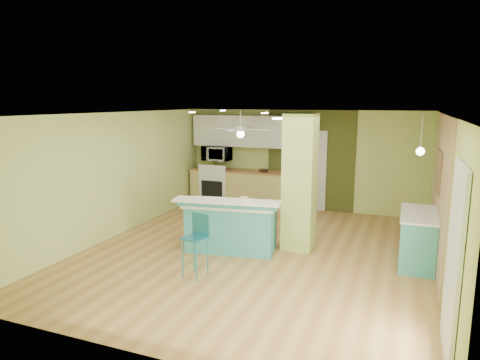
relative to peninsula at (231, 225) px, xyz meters
name	(u,v)px	position (x,y,z in m)	size (l,w,h in m)	color
floor	(257,252)	(0.49, 0.03, -0.47)	(6.00, 7.00, 0.01)	#A16D38
ceiling	(258,113)	(0.49, 0.03, 2.04)	(6.00, 7.00, 0.01)	white
wall_back	(303,160)	(0.49, 3.54, 0.78)	(6.00, 0.01, 2.50)	#BACC6D
wall_front	(145,246)	(0.49, -3.47, 0.78)	(6.00, 0.01, 2.50)	#BACC6D
wall_left	(117,174)	(-2.52, 0.03, 0.78)	(0.01, 7.00, 2.50)	#BACC6D
wall_right	(443,199)	(3.49, 0.03, 0.78)	(0.01, 7.00, 2.50)	#BACC6D
wood_panel	(440,191)	(3.48, 0.63, 0.78)	(0.02, 3.40, 2.50)	#947655
olive_accent	(310,160)	(0.69, 3.52, 0.78)	(2.20, 0.02, 2.50)	#42471C
interior_door	(310,170)	(0.69, 3.49, 0.53)	(0.82, 0.05, 2.00)	silver
french_door	(454,263)	(3.46, -2.27, 0.58)	(0.04, 1.08, 2.10)	white
column	(300,182)	(1.14, 0.53, 0.78)	(0.55, 0.55, 2.50)	#A6BC57
kitchen_run	(250,189)	(-0.81, 3.23, 0.00)	(3.25, 0.63, 0.94)	tan
stove	(217,186)	(-1.76, 3.22, -0.01)	(0.76, 0.66, 1.08)	white
upper_cabinets	(252,131)	(-0.81, 3.35, 1.48)	(3.20, 0.34, 0.80)	silver
microwave	(217,153)	(-1.76, 3.23, 0.88)	(0.70, 0.48, 0.39)	white
ceiling_fan	(241,130)	(-0.61, 2.03, 1.61)	(1.41, 1.41, 0.61)	silver
pendant_lamp	(420,151)	(3.14, 0.78, 1.42)	(0.14, 0.14, 0.69)	silver
wall_decor	(439,171)	(3.45, 0.83, 1.08)	(0.03, 0.90, 0.70)	brown
peninsula	(231,225)	(0.00, 0.00, 0.00)	(1.94, 1.27, 1.01)	teal
bar_stool	(197,235)	(-0.03, -1.31, 0.20)	(0.39, 0.39, 1.00)	teal
side_counter	(417,238)	(3.19, 0.51, -0.03)	(0.58, 1.36, 0.88)	teal
fruit_bowl	(264,171)	(-0.44, 3.20, 0.50)	(0.26, 0.26, 0.06)	#3A2617
canister	(245,201)	(0.29, -0.07, 0.49)	(0.15, 0.15, 0.15)	yellow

